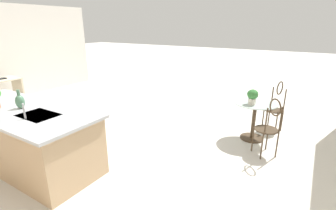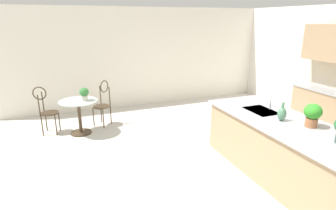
{
  "view_description": "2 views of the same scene",
  "coord_description": "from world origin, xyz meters",
  "px_view_note": "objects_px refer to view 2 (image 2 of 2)",
  "views": [
    {
      "loc": [
        -3.51,
        2.68,
        2.14
      ],
      "look_at": [
        -1.75,
        -0.21,
        1.03
      ],
      "focal_mm": 26.44,
      "sensor_mm": 36.0,
      "label": 1
    },
    {
      "loc": [
        3.25,
        -2.2,
        2.38
      ],
      "look_at": [
        -1.29,
        -0.42,
        0.86
      ],
      "focal_mm": 29.5,
      "sensor_mm": 36.0,
      "label": 2
    }
  ],
  "objects_px": {
    "bistro_table": "(79,114)",
    "potted_plant_on_table": "(84,93)",
    "chair_near_window": "(103,101)",
    "vase_on_counter": "(282,114)",
    "potted_plant_counter_near": "(313,114)",
    "chair_by_island": "(46,108)"
  },
  "relations": [
    {
      "from": "bistro_table",
      "to": "vase_on_counter",
      "type": "height_order",
      "value": "vase_on_counter"
    },
    {
      "from": "potted_plant_on_table",
      "to": "vase_on_counter",
      "type": "relative_size",
      "value": 0.96
    },
    {
      "from": "chair_near_window",
      "to": "bistro_table",
      "type": "bearing_deg",
      "value": -57.23
    },
    {
      "from": "bistro_table",
      "to": "vase_on_counter",
      "type": "relative_size",
      "value": 2.78
    },
    {
      "from": "potted_plant_counter_near",
      "to": "vase_on_counter",
      "type": "bearing_deg",
      "value": -149.19
    },
    {
      "from": "potted_plant_on_table",
      "to": "chair_near_window",
      "type": "bearing_deg",
      "value": 133.46
    },
    {
      "from": "chair_near_window",
      "to": "potted_plant_on_table",
      "type": "bearing_deg",
      "value": -46.54
    },
    {
      "from": "chair_near_window",
      "to": "chair_by_island",
      "type": "height_order",
      "value": "same"
    },
    {
      "from": "potted_plant_counter_near",
      "to": "vase_on_counter",
      "type": "relative_size",
      "value": 1.18
    },
    {
      "from": "chair_by_island",
      "to": "potted_plant_counter_near",
      "type": "height_order",
      "value": "potted_plant_counter_near"
    },
    {
      "from": "potted_plant_counter_near",
      "to": "chair_near_window",
      "type": "bearing_deg",
      "value": -146.17
    },
    {
      "from": "chair_by_island",
      "to": "potted_plant_on_table",
      "type": "xyz_separation_m",
      "value": [
        0.31,
        0.78,
        0.33
      ]
    },
    {
      "from": "potted_plant_on_table",
      "to": "potted_plant_counter_near",
      "type": "xyz_separation_m",
      "value": [
        3.17,
        2.82,
        0.22
      ]
    },
    {
      "from": "bistro_table",
      "to": "chair_near_window",
      "type": "xyz_separation_m",
      "value": [
        -0.36,
        0.56,
        0.13
      ]
    },
    {
      "from": "vase_on_counter",
      "to": "chair_by_island",
      "type": "bearing_deg",
      "value": -132.78
    },
    {
      "from": "chair_near_window",
      "to": "potted_plant_counter_near",
      "type": "bearing_deg",
      "value": 33.83
    },
    {
      "from": "chair_by_island",
      "to": "vase_on_counter",
      "type": "xyz_separation_m",
      "value": [
        3.14,
        3.39,
        0.46
      ]
    },
    {
      "from": "bistro_table",
      "to": "potted_plant_on_table",
      "type": "bearing_deg",
      "value": 72.3
    },
    {
      "from": "chair_near_window",
      "to": "vase_on_counter",
      "type": "relative_size",
      "value": 3.62
    },
    {
      "from": "potted_plant_on_table",
      "to": "vase_on_counter",
      "type": "height_order",
      "value": "vase_on_counter"
    },
    {
      "from": "chair_near_window",
      "to": "vase_on_counter",
      "type": "height_order",
      "value": "vase_on_counter"
    },
    {
      "from": "potted_plant_on_table",
      "to": "vase_on_counter",
      "type": "distance_m",
      "value": 3.84
    }
  ]
}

